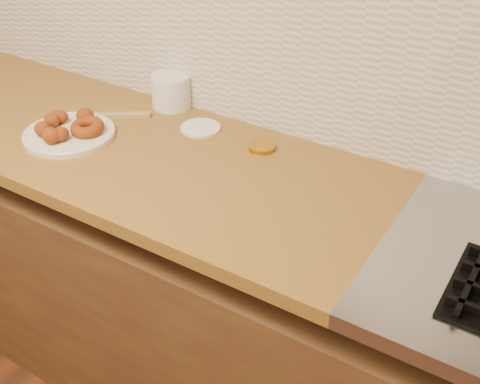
% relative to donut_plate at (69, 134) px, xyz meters
% --- Properties ---
extents(base_cabinet, '(3.60, 0.60, 0.77)m').
position_rel_donut_plate_xyz_m(base_cabinet, '(0.45, 0.06, -0.52)').
color(base_cabinet, brown).
rests_on(base_cabinet, floor).
extents(butcher_block, '(2.30, 0.62, 0.04)m').
position_rel_donut_plate_xyz_m(butcher_block, '(-0.20, 0.06, -0.03)').
color(butcher_block, brown).
rests_on(butcher_block, base_cabinet).
extents(backsplash, '(3.60, 0.02, 0.60)m').
position_rel_donut_plate_xyz_m(backsplash, '(0.45, 0.36, 0.29)').
color(backsplash, beige).
rests_on(backsplash, wall_back).
extents(donut_plate, '(0.26, 0.26, 0.02)m').
position_rel_donut_plate_xyz_m(donut_plate, '(0.00, 0.00, 0.00)').
color(donut_plate, beige).
rests_on(donut_plate, butcher_block).
extents(ring_donut, '(0.11, 0.11, 0.04)m').
position_rel_donut_plate_xyz_m(ring_donut, '(0.05, 0.03, 0.02)').
color(ring_donut, '#873308').
rests_on(ring_donut, donut_plate).
extents(fried_dough_chunks, '(0.14, 0.21, 0.05)m').
position_rel_donut_plate_xyz_m(fried_dough_chunks, '(-0.02, -0.01, 0.03)').
color(fried_dough_chunks, '#873308').
rests_on(fried_dough_chunks, donut_plate).
extents(plastic_tub, '(0.16, 0.16, 0.10)m').
position_rel_donut_plate_xyz_m(plastic_tub, '(0.13, 0.32, 0.04)').
color(plastic_tub, silver).
rests_on(plastic_tub, butcher_block).
extents(tub_lid, '(0.13, 0.13, 0.01)m').
position_rel_donut_plate_xyz_m(tub_lid, '(0.30, 0.24, -0.00)').
color(tub_lid, silver).
rests_on(tub_lid, butcher_block).
extents(brass_jar_lid, '(0.10, 0.10, 0.01)m').
position_rel_donut_plate_xyz_m(brass_jar_lid, '(0.51, 0.23, -0.00)').
color(brass_jar_lid, '#B47C1A').
rests_on(brass_jar_lid, butcher_block).
extents(wooden_utensil, '(0.16, 0.12, 0.01)m').
position_rel_donut_plate_xyz_m(wooden_utensil, '(0.05, 0.17, -0.00)').
color(wooden_utensil, '#A08152').
rests_on(wooden_utensil, butcher_block).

